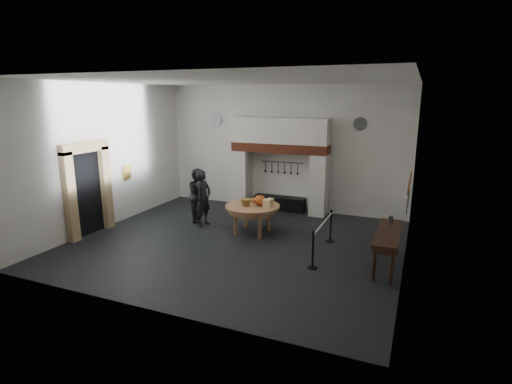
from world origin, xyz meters
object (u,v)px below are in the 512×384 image
at_px(work_table, 252,206).
at_px(side_table, 388,233).
at_px(visitor_near, 203,198).
at_px(barrier_post_near, 313,251).
at_px(barrier_post_far, 331,227).
at_px(visitor_far, 199,195).
at_px(iron_range, 280,203).

xyz_separation_m(work_table, side_table, (4.02, -1.03, 0.03)).
bearing_deg(visitor_near, work_table, -85.35).
height_order(side_table, barrier_post_near, same).
height_order(visitor_near, barrier_post_far, visitor_near).
height_order(work_table, visitor_far, visitor_far).
distance_m(iron_range, visitor_near, 3.23).
bearing_deg(barrier_post_far, visitor_far, 176.23).
xyz_separation_m(iron_range, work_table, (0.08, -2.75, 0.59)).
height_order(visitor_far, barrier_post_far, visitor_far).
bearing_deg(barrier_post_far, barrier_post_near, -90.00).
bearing_deg(visitor_far, side_table, -133.06).
relative_size(visitor_near, barrier_post_near, 2.02).
xyz_separation_m(work_table, visitor_far, (-2.15, 0.47, 0.05)).
xyz_separation_m(barrier_post_near, barrier_post_far, (0.00, 2.00, 0.00)).
bearing_deg(work_table, side_table, -14.37).
distance_m(iron_range, visitor_far, 3.14).
bearing_deg(barrier_post_far, work_table, -175.97).
xyz_separation_m(visitor_near, visitor_far, (-0.40, 0.40, -0.02)).
height_order(iron_range, side_table, side_table).
xyz_separation_m(iron_range, barrier_post_far, (2.46, -2.58, 0.20)).
bearing_deg(iron_range, barrier_post_near, -61.81).
height_order(visitor_far, barrier_post_near, visitor_far).
distance_m(barrier_post_near, barrier_post_far, 2.00).
relative_size(work_table, side_table, 0.75).
bearing_deg(barrier_post_far, visitor_near, -178.58).
distance_m(visitor_near, barrier_post_far, 4.15).
bearing_deg(visitor_near, iron_range, -25.01).
height_order(work_table, side_table, side_table).
bearing_deg(visitor_near, barrier_post_near, -107.94).
relative_size(work_table, visitor_far, 0.93).
xyz_separation_m(visitor_near, barrier_post_near, (4.12, -1.90, -0.46)).
bearing_deg(barrier_post_far, iron_range, 133.57).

